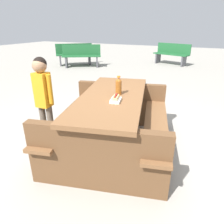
{
  "coord_description": "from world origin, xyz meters",
  "views": [
    {
      "loc": [
        2.18,
        1.05,
        1.55
      ],
      "look_at": [
        0.0,
        0.0,
        0.52
      ],
      "focal_mm": 32.89,
      "sensor_mm": 36.0,
      "label": 1
    }
  ],
  "objects_px": {
    "hotdog_tray": "(116,99)",
    "park_bench_far": "(82,55)",
    "park_bench_near": "(75,54)",
    "park_bench_mid": "(172,54)",
    "picnic_table": "(112,118)",
    "soda_bottle": "(119,86)",
    "child_in_coat": "(43,90)"
  },
  "relations": [
    {
      "from": "child_in_coat",
      "to": "hotdog_tray",
      "type": "bearing_deg",
      "value": 92.97
    },
    {
      "from": "park_bench_near",
      "to": "park_bench_mid",
      "type": "bearing_deg",
      "value": 116.77
    },
    {
      "from": "hotdog_tray",
      "to": "park_bench_far",
      "type": "relative_size",
      "value": 0.13
    },
    {
      "from": "hotdog_tray",
      "to": "park_bench_near",
      "type": "distance_m",
      "value": 6.79
    },
    {
      "from": "hotdog_tray",
      "to": "park_bench_far",
      "type": "xyz_separation_m",
      "value": [
        -4.98,
        -3.78,
        -0.33
      ]
    },
    {
      "from": "hotdog_tray",
      "to": "park_bench_mid",
      "type": "height_order",
      "value": "park_bench_mid"
    },
    {
      "from": "park_bench_mid",
      "to": "park_bench_far",
      "type": "xyz_separation_m",
      "value": [
        2.1,
        -3.11,
        0.0
      ]
    },
    {
      "from": "picnic_table",
      "to": "soda_bottle",
      "type": "distance_m",
      "value": 0.42
    },
    {
      "from": "hotdog_tray",
      "to": "park_bench_mid",
      "type": "relative_size",
      "value": 0.13
    },
    {
      "from": "child_in_coat",
      "to": "park_bench_mid",
      "type": "bearing_deg",
      "value": 177.09
    },
    {
      "from": "soda_bottle",
      "to": "picnic_table",
      "type": "bearing_deg",
      "value": -36.22
    },
    {
      "from": "park_bench_near",
      "to": "park_bench_mid",
      "type": "xyz_separation_m",
      "value": [
        -1.83,
        3.63,
        0.0
      ]
    },
    {
      "from": "hotdog_tray",
      "to": "park_bench_far",
      "type": "height_order",
      "value": "park_bench_far"
    },
    {
      "from": "hotdog_tray",
      "to": "park_bench_mid",
      "type": "xyz_separation_m",
      "value": [
        -7.07,
        -0.67,
        -0.33
      ]
    },
    {
      "from": "picnic_table",
      "to": "park_bench_near",
      "type": "xyz_separation_m",
      "value": [
        -5.06,
        -4.17,
        0.0
      ]
    },
    {
      "from": "park_bench_near",
      "to": "park_bench_far",
      "type": "xyz_separation_m",
      "value": [
        0.27,
        0.52,
        0.0
      ]
    },
    {
      "from": "soda_bottle",
      "to": "park_bench_mid",
      "type": "distance_m",
      "value": 6.86
    },
    {
      "from": "park_bench_far",
      "to": "park_bench_near",
      "type": "bearing_deg",
      "value": -117.08
    },
    {
      "from": "picnic_table",
      "to": "park_bench_near",
      "type": "height_order",
      "value": "park_bench_near"
    },
    {
      "from": "picnic_table",
      "to": "soda_bottle",
      "type": "height_order",
      "value": "soda_bottle"
    },
    {
      "from": "hotdog_tray",
      "to": "child_in_coat",
      "type": "height_order",
      "value": "child_in_coat"
    },
    {
      "from": "soda_bottle",
      "to": "park_bench_far",
      "type": "xyz_separation_m",
      "value": [
        -4.72,
        -3.7,
        -0.41
      ]
    },
    {
      "from": "child_in_coat",
      "to": "park_bench_far",
      "type": "height_order",
      "value": "child_in_coat"
    },
    {
      "from": "soda_bottle",
      "to": "park_bench_far",
      "type": "bearing_deg",
      "value": -141.93
    },
    {
      "from": "park_bench_near",
      "to": "park_bench_far",
      "type": "distance_m",
      "value": 0.59
    },
    {
      "from": "hotdog_tray",
      "to": "park_bench_far",
      "type": "bearing_deg",
      "value": -142.81
    },
    {
      "from": "park_bench_near",
      "to": "park_bench_mid",
      "type": "relative_size",
      "value": 0.9
    },
    {
      "from": "park_bench_mid",
      "to": "picnic_table",
      "type": "bearing_deg",
      "value": 4.46
    },
    {
      "from": "park_bench_far",
      "to": "child_in_coat",
      "type": "bearing_deg",
      "value": 28.6
    },
    {
      "from": "picnic_table",
      "to": "child_in_coat",
      "type": "distance_m",
      "value": 0.98
    },
    {
      "from": "hotdog_tray",
      "to": "child_in_coat",
      "type": "relative_size",
      "value": 0.17
    },
    {
      "from": "picnic_table",
      "to": "park_bench_far",
      "type": "relative_size",
      "value": 1.4
    }
  ]
}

